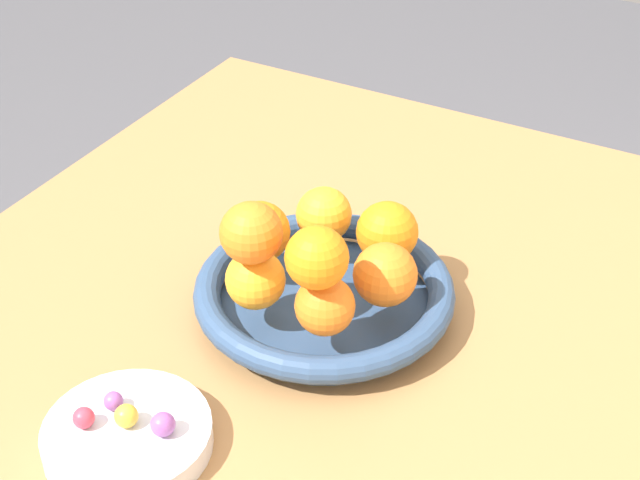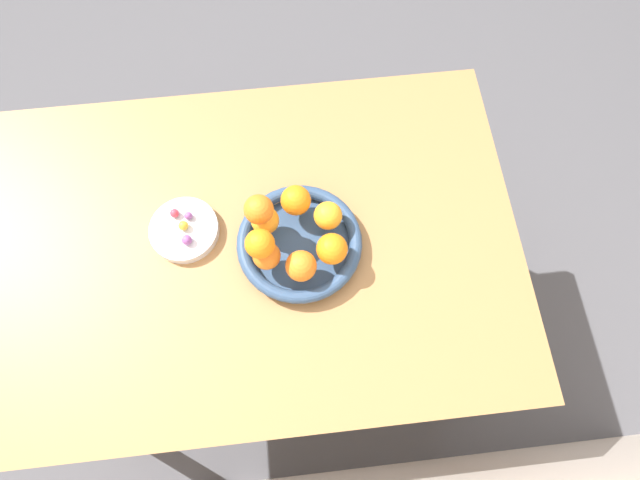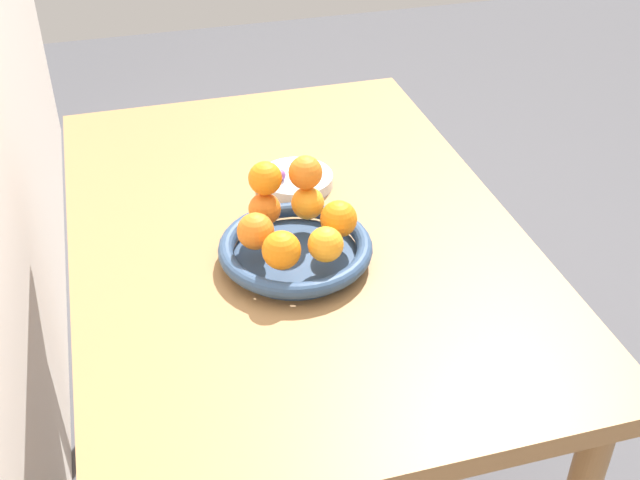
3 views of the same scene
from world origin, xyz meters
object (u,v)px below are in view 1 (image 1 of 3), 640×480
(candy_ball_2, at_px, (84,418))
(candy_ball_3, at_px, (126,416))
(candy_ball_0, at_px, (113,401))
(orange_1, at_px, (387,232))
(fruit_bowl, at_px, (324,295))
(orange_5, at_px, (325,306))
(candy_dish, at_px, (128,437))
(orange_3, at_px, (259,232))
(orange_0, at_px, (385,275))
(orange_6, at_px, (317,258))
(candy_ball_1, at_px, (163,424))
(dining_table, at_px, (256,433))
(orange_2, at_px, (324,215))
(orange_4, at_px, (255,280))
(orange_7, at_px, (251,233))

(candy_ball_2, bearing_deg, candy_ball_3, 120.65)
(candy_ball_0, height_order, candy_ball_2, candy_ball_2)
(orange_1, bearing_deg, fruit_bowl, -31.14)
(fruit_bowl, bearing_deg, orange_5, 28.86)
(fruit_bowl, bearing_deg, candy_ball_2, -19.88)
(candy_dish, bearing_deg, orange_3, -176.67)
(orange_1, distance_m, candy_ball_2, 0.33)
(orange_0, height_order, orange_6, orange_6)
(fruit_bowl, height_order, candy_ball_3, candy_ball_3)
(candy_ball_1, bearing_deg, dining_table, 177.05)
(orange_0, distance_m, orange_1, 0.07)
(dining_table, relative_size, candy_ball_2, 60.37)
(orange_2, height_order, candy_ball_0, orange_2)
(orange_0, xyz_separation_m, orange_4, (0.06, -0.10, -0.00))
(candy_dish, xyz_separation_m, orange_4, (-0.17, 0.02, 0.06))
(orange_2, xyz_separation_m, orange_3, (0.06, -0.04, 0.00))
(orange_2, height_order, orange_4, same)
(fruit_bowl, relative_size, candy_ball_0, 15.21)
(orange_6, distance_m, candy_ball_0, 0.21)
(dining_table, height_order, candy_dish, candy_dish)
(orange_0, relative_size, orange_5, 1.10)
(orange_0, bearing_deg, candy_ball_2, -31.93)
(candy_dish, distance_m, orange_6, 0.21)
(orange_4, bearing_deg, orange_0, 120.98)
(candy_ball_0, bearing_deg, candy_ball_2, -16.90)
(fruit_bowl, bearing_deg, candy_ball_0, -20.24)
(orange_6, xyz_separation_m, candy_ball_3, (0.16, -0.09, -0.09))
(dining_table, height_order, orange_5, orange_5)
(candy_ball_2, bearing_deg, candy_ball_1, 111.40)
(orange_4, bearing_deg, orange_1, 148.86)
(orange_6, height_order, candy_ball_3, orange_6)
(orange_2, distance_m, candy_ball_0, 0.29)
(orange_6, distance_m, candy_ball_2, 0.23)
(orange_1, bearing_deg, orange_6, -2.42)
(orange_0, bearing_deg, candy_ball_0, -33.56)
(candy_ball_2, distance_m, candy_ball_3, 0.03)
(orange_1, distance_m, orange_5, 0.12)
(candy_ball_1, relative_size, candy_ball_2, 1.13)
(orange_2, height_order, candy_ball_3, orange_2)
(candy_dish, height_order, orange_3, orange_3)
(orange_2, bearing_deg, orange_4, -1.84)
(orange_2, distance_m, orange_6, 0.16)
(fruit_bowl, bearing_deg, dining_table, -12.06)
(orange_1, xyz_separation_m, candy_ball_3, (0.29, -0.10, -0.04))
(fruit_bowl, relative_size, candy_ball_3, 12.57)
(orange_1, xyz_separation_m, orange_6, (0.13, -0.01, 0.05))
(orange_1, distance_m, orange_4, 0.14)
(dining_table, height_order, orange_4, orange_4)
(candy_dish, xyz_separation_m, orange_3, (-0.23, -0.01, 0.06))
(orange_7, height_order, candy_ball_2, orange_7)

